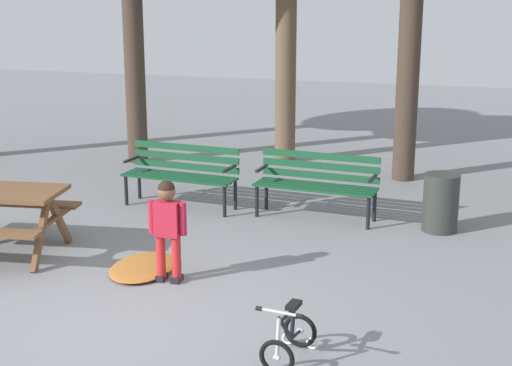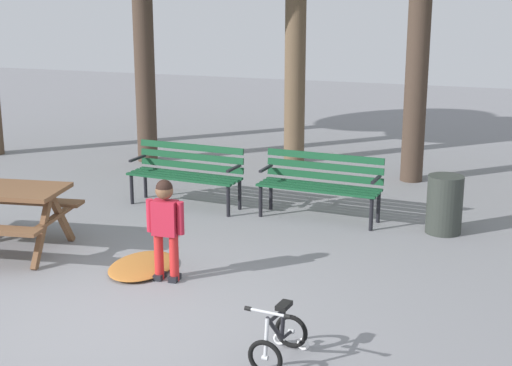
% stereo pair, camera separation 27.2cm
% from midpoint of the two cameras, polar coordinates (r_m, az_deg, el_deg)
% --- Properties ---
extents(ground, '(36.00, 36.00, 0.00)m').
position_cam_midpoint_polar(ground, '(7.10, -12.06, -10.50)').
color(ground, gray).
extents(park_bench_far_left, '(1.63, 0.58, 0.85)m').
position_cam_midpoint_polar(park_bench_far_left, '(10.45, -6.36, 0.95)').
color(park_bench_far_left, '#144728').
rests_on(park_bench_far_left, ground).
extents(park_bench_left, '(1.63, 0.57, 0.85)m').
position_cam_midpoint_polar(park_bench_left, '(9.89, 3.87, 0.22)').
color(park_bench_left, '#144728').
rests_on(park_bench_left, ground).
extents(child_standing, '(0.41, 0.18, 1.08)m').
position_cam_midpoint_polar(child_standing, '(7.77, -7.71, -2.99)').
color(child_standing, red).
rests_on(child_standing, ground).
extents(kids_bicycle, '(0.42, 0.59, 0.54)m').
position_cam_midpoint_polar(kids_bicycle, '(6.28, 1.26, -11.63)').
color(kids_bicycle, black).
rests_on(kids_bicycle, ground).
extents(leaf_pile, '(0.73, 1.00, 0.07)m').
position_cam_midpoint_polar(leaf_pile, '(8.30, -9.48, -6.29)').
color(leaf_pile, '#B26B2D').
rests_on(leaf_pile, ground).
extents(trash_bin, '(0.44, 0.44, 0.73)m').
position_cam_midpoint_polar(trash_bin, '(9.62, 13.01, -1.46)').
color(trash_bin, '#2D332D').
rests_on(trash_bin, ground).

